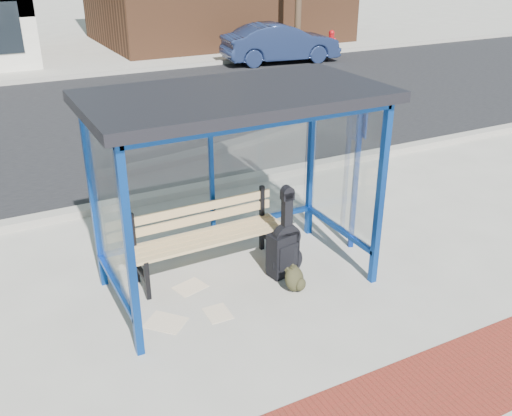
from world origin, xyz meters
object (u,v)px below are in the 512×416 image
bench (206,233)px  suitcase (283,254)px  guitar_bag (286,246)px  fire_hydrant (331,39)px  backpack (295,279)px  parked_car (281,43)px

bench → suitcase: 1.01m
bench → guitar_bag: bearing=-35.7°
bench → guitar_bag: 1.03m
bench → fire_hydrant: bench is taller
guitar_bag → backpack: (-0.08, -0.37, -0.27)m
bench → backpack: size_ratio=6.20×
backpack → parked_car: parked_car is taller
bench → parked_car: 14.32m
parked_car → fire_hydrant: parked_car is taller
suitcase → parked_car: (7.11, 12.48, 0.38)m
guitar_bag → suitcase: guitar_bag is taller
bench → suitcase: size_ratio=3.15×
fire_hydrant → backpack: bearing=-125.8°
guitar_bag → backpack: bearing=-101.7°
fire_hydrant → guitar_bag: bearing=-126.3°
suitcase → fire_hydrant: (10.17, 13.77, 0.13)m
backpack → suitcase: bearing=60.9°
backpack → parked_car: (7.17, 12.88, 0.52)m
guitar_bag → backpack: size_ratio=3.57×
suitcase → parked_car: parked_car is taller
bench → fire_hydrant: 17.18m
bench → fire_hydrant: bearing=49.5°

